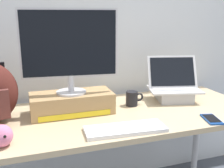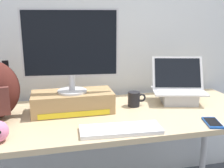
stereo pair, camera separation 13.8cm
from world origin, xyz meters
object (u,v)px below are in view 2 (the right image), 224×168
Objects in this scene: external_keyboard at (121,129)px; toner_box_yellow at (73,102)px; cell_phone at (212,123)px; desktop_monitor at (71,48)px; coffee_mug at (134,99)px; open_laptop at (178,92)px.

toner_box_yellow is at bearing 124.69° from external_keyboard.
desktop_monitor is at bearing 167.54° from cell_phone.
toner_box_yellow reaches higher than cell_phone.
desktop_monitor is at bearing -178.30° from coffee_mug.
toner_box_yellow is 0.71m from open_laptop.
coffee_mug reaches higher than external_keyboard.
toner_box_yellow is at bearing -178.48° from coffee_mug.
coffee_mug is at bearing 145.23° from cell_phone.
cell_phone is at bearing -74.44° from open_laptop.
open_laptop is (0.71, 0.03, -0.32)m from desktop_monitor.
coffee_mug reaches higher than cell_phone.
open_laptop is at bearing 105.70° from cell_phone.
coffee_mug is at bearing 1.52° from toner_box_yellow.
toner_box_yellow is 0.87× the size of desktop_monitor.
desktop_monitor is 0.52m from coffee_mug.
external_keyboard is at bearing -59.11° from toner_box_yellow.
open_laptop is 3.26× the size of coffee_mug.
toner_box_yellow is at bearing -163.68° from open_laptop.
cell_phone is (0.01, -0.39, -0.06)m from open_laptop.
toner_box_yellow reaches higher than external_keyboard.
open_laptop reaches higher than cell_phone.
desktop_monitor is 1.31× the size of external_keyboard.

